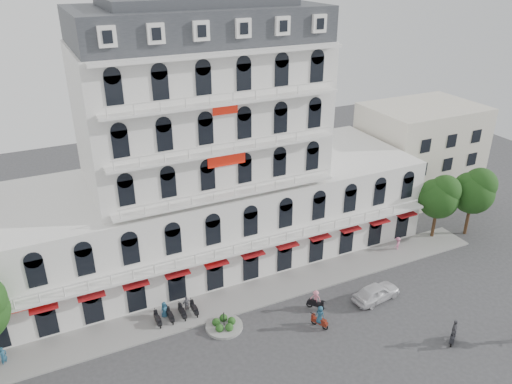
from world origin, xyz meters
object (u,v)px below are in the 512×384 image
object	(u,v)px
parked_car	(376,292)
rider_east	(320,317)
rider_center	(316,300)
rider_northeast	(454,331)

from	to	relation	value
parked_car	rider_east	xyz separation A→B (m)	(-6.72, -0.99, 0.26)
parked_car	rider_center	world-z (taller)	rider_center
parked_car	rider_east	size ratio (longest dim) A/B	2.21
parked_car	rider_center	distance (m)	5.91
rider_northeast	parked_car	bearing A→B (deg)	-110.19
rider_center	rider_east	bearing A→B (deg)	-63.01
rider_east	rider_northeast	bearing A→B (deg)	-152.35
rider_east	rider_northeast	world-z (taller)	rider_northeast
rider_northeast	rider_center	size ratio (longest dim) A/B	1.17
parked_car	rider_center	xyz separation A→B (m)	(-5.77, 1.25, 0.20)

